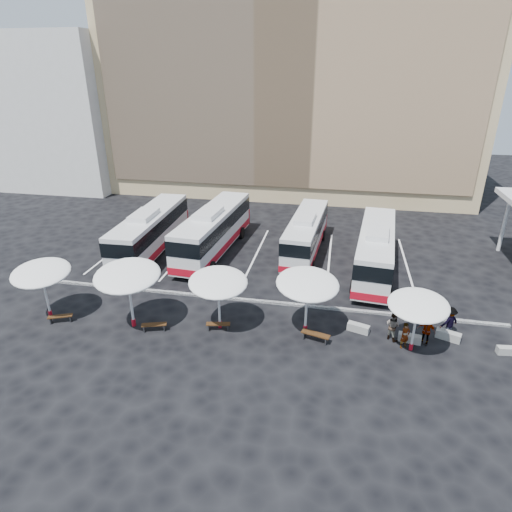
% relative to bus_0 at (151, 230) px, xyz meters
% --- Properties ---
extents(ground, '(120.00, 120.00, 0.00)m').
position_rel_bus_0_xyz_m(ground, '(8.67, -7.10, -1.93)').
color(ground, black).
rests_on(ground, ground).
extents(sandstone_building, '(42.00, 18.25, 29.60)m').
position_rel_bus_0_xyz_m(sandstone_building, '(8.67, 24.77, 10.70)').
color(sandstone_building, tan).
rests_on(sandstone_building, ground).
extents(apartment_block, '(14.00, 14.00, 18.00)m').
position_rel_bus_0_xyz_m(apartment_block, '(-19.33, 20.90, 7.07)').
color(apartment_block, silver).
rests_on(apartment_block, ground).
extents(curb_divider, '(34.00, 0.25, 0.15)m').
position_rel_bus_0_xyz_m(curb_divider, '(8.67, -6.60, -1.85)').
color(curb_divider, black).
rests_on(curb_divider, ground).
extents(bay_lines, '(24.15, 12.00, 0.01)m').
position_rel_bus_0_xyz_m(bay_lines, '(8.67, 0.90, -1.92)').
color(bay_lines, white).
rests_on(bay_lines, ground).
extents(bus_0, '(3.02, 11.97, 3.78)m').
position_rel_bus_0_xyz_m(bus_0, '(0.00, 0.00, 0.00)').
color(bus_0, silver).
rests_on(bus_0, ground).
extents(bus_1, '(3.54, 12.52, 3.92)m').
position_rel_bus_0_xyz_m(bus_1, '(5.09, 1.06, 0.07)').
color(bus_1, silver).
rests_on(bus_1, ground).
extents(bus_2, '(3.07, 10.94, 3.43)m').
position_rel_bus_0_xyz_m(bus_2, '(12.60, 2.40, -0.18)').
color(bus_2, silver).
rests_on(bus_2, ground).
extents(bus_3, '(3.60, 11.82, 3.69)m').
position_rel_bus_0_xyz_m(bus_3, '(18.01, -0.33, -0.04)').
color(bus_3, silver).
rests_on(bus_3, ground).
extents(sunshade_0, '(4.41, 4.44, 3.55)m').
position_rel_bus_0_xyz_m(sunshade_0, '(-2.08, -10.83, 1.09)').
color(sunshade_0, silver).
rests_on(sunshade_0, ground).
extents(sunshade_1, '(4.62, 4.66, 3.96)m').
position_rel_bus_0_xyz_m(sunshade_1, '(3.50, -10.81, 1.43)').
color(sunshade_1, silver).
rests_on(sunshade_1, ground).
extents(sunshade_2, '(4.45, 4.47, 3.56)m').
position_rel_bus_0_xyz_m(sunshade_2, '(8.62, -9.98, 1.09)').
color(sunshade_2, silver).
rests_on(sunshade_2, ground).
extents(sunshade_3, '(4.62, 4.65, 3.72)m').
position_rel_bus_0_xyz_m(sunshade_3, '(13.66, -9.47, 1.23)').
color(sunshade_3, silver).
rests_on(sunshade_3, ground).
extents(sunshade_4, '(3.92, 3.94, 3.31)m').
position_rel_bus_0_xyz_m(sunshade_4, '(19.53, -10.09, 0.88)').
color(sunshade_4, silver).
rests_on(sunshade_4, ground).
extents(wood_bench_0, '(1.45, 0.91, 0.44)m').
position_rel_bus_0_xyz_m(wood_bench_0, '(-1.05, -11.29, -1.60)').
color(wood_bench_0, black).
rests_on(wood_bench_0, ground).
extents(wood_bench_1, '(1.50, 0.80, 0.45)m').
position_rel_bus_0_xyz_m(wood_bench_1, '(4.92, -11.07, -1.59)').
color(wood_bench_1, black).
rests_on(wood_bench_1, ground).
extents(wood_bench_2, '(1.46, 0.63, 0.43)m').
position_rel_bus_0_xyz_m(wood_bench_2, '(8.60, -10.26, -1.60)').
color(wood_bench_2, black).
rests_on(wood_bench_2, ground).
extents(wood_bench_3, '(1.69, 0.86, 0.50)m').
position_rel_bus_0_xyz_m(wood_bench_3, '(14.31, -10.29, -1.55)').
color(wood_bench_3, black).
rests_on(wood_bench_3, ground).
extents(conc_bench_0, '(1.34, 0.80, 0.48)m').
position_rel_bus_0_xyz_m(conc_bench_0, '(16.72, -8.84, -1.69)').
color(conc_bench_0, gray).
rests_on(conc_bench_0, ground).
extents(conc_bench_1, '(1.31, 0.64, 0.47)m').
position_rel_bus_0_xyz_m(conc_bench_1, '(19.54, -9.34, -1.69)').
color(conc_bench_1, gray).
rests_on(conc_bench_1, ground).
extents(conc_bench_2, '(1.40, 0.91, 0.50)m').
position_rel_bus_0_xyz_m(conc_bench_2, '(21.73, -8.67, -1.68)').
color(conc_bench_2, gray).
rests_on(conc_bench_2, ground).
extents(conc_bench_3, '(1.18, 0.51, 0.43)m').
position_rel_bus_0_xyz_m(conc_bench_3, '(24.63, -9.49, -1.71)').
color(conc_bench_3, gray).
rests_on(conc_bench_3, ground).
extents(passenger_0, '(0.67, 0.61, 1.54)m').
position_rel_bus_0_xyz_m(passenger_0, '(19.16, -9.94, -1.16)').
color(passenger_0, black).
rests_on(passenger_0, ground).
extents(passenger_1, '(1.07, 1.06, 1.75)m').
position_rel_bus_0_xyz_m(passenger_1, '(18.58, -9.26, -1.06)').
color(passenger_1, black).
rests_on(passenger_1, ground).
extents(passenger_2, '(1.08, 0.74, 1.70)m').
position_rel_bus_0_xyz_m(passenger_2, '(20.33, -9.38, -1.08)').
color(passenger_2, black).
rests_on(passenger_2, ground).
extents(passenger_3, '(1.34, 1.19, 1.81)m').
position_rel_bus_0_xyz_m(passenger_3, '(21.76, -8.19, -1.03)').
color(passenger_3, black).
rests_on(passenger_3, ground).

